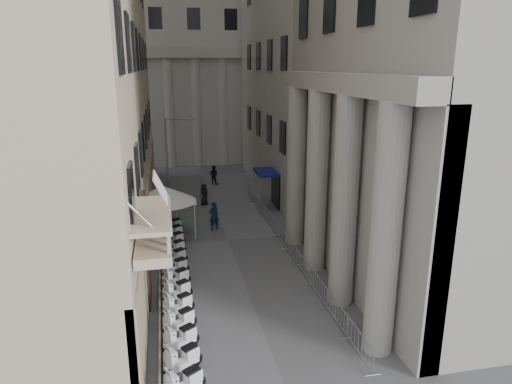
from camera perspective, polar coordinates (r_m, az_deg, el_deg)
The scene contains 31 objects.
far_building at distance 57.19m, azimuth -8.13°, elevation 19.19°, with size 22.00×10.00×30.00m, color #A2A199.
iron_fence at distance 29.16m, azimuth -11.69°, elevation -7.36°, with size 0.30×28.00×1.40m, color black, non-canonical shape.
blue_awning at distance 37.53m, azimuth 1.25°, elevation -1.82°, with size 1.60×3.00×3.00m, color navy, non-canonical shape.
scooter_2 at distance 18.69m, azimuth -9.02°, elevation -21.40°, with size 0.56×1.40×1.50m, color white, non-canonical shape.
scooter_3 at distance 19.81m, azimuth -9.23°, elevation -19.04°, with size 0.56×1.40×1.50m, color white, non-canonical shape.
scooter_4 at distance 20.95m, azimuth -9.41°, elevation -16.93°, with size 0.56×1.40×1.50m, color white, non-canonical shape.
scooter_5 at distance 22.13m, azimuth -9.57°, elevation -15.04°, with size 0.56×1.40×1.50m, color white, non-canonical shape.
scooter_6 at distance 23.32m, azimuth -9.71°, elevation -13.35°, with size 0.56×1.40×1.50m, color white, non-canonical shape.
scooter_7 at distance 24.54m, azimuth -9.83°, elevation -11.82°, with size 0.56×1.40×1.50m, color white, non-canonical shape.
scooter_8 at distance 25.77m, azimuth -9.94°, elevation -10.43°, with size 0.56×1.40×1.50m, color white, non-canonical shape.
scooter_9 at distance 27.01m, azimuth -10.04°, elevation -9.17°, with size 0.56×1.40×1.50m, color white, non-canonical shape.
scooter_10 at distance 28.27m, azimuth -10.13°, elevation -8.03°, with size 0.56×1.40×1.50m, color white, non-canonical shape.
scooter_11 at distance 29.53m, azimuth -10.21°, elevation -6.98°, with size 0.56×1.40×1.50m, color white, non-canonical shape.
scooter_12 at distance 30.81m, azimuth -10.29°, elevation -6.02°, with size 0.56×1.40×1.50m, color white, non-canonical shape.
scooter_13 at distance 32.09m, azimuth -10.36°, elevation -5.13°, with size 0.56×1.40×1.50m, color white, non-canonical shape.
barrier_0 at distance 19.72m, azimuth 12.77°, elevation -19.41°, with size 0.60×2.40×1.10m, color #A6A8AE, non-canonical shape.
barrier_1 at distance 21.64m, azimuth 9.99°, elevation -15.82°, with size 0.60×2.40×1.10m, color #A6A8AE, non-canonical shape.
barrier_2 at distance 23.66m, azimuth 7.75°, elevation -12.81°, with size 0.60×2.40×1.10m, color #A6A8AE, non-canonical shape.
barrier_3 at distance 25.77m, azimuth 5.91°, elevation -10.26°, with size 0.60×2.40×1.10m, color #A6A8AE, non-canonical shape.
barrier_4 at distance 27.94m, azimuth 4.38°, elevation -8.10°, with size 0.60×2.40×1.10m, color #A6A8AE, non-canonical shape.
barrier_5 at distance 30.17m, azimuth 3.08°, elevation -6.25°, with size 0.60×2.40×1.10m, color #A6A8AE, non-canonical shape.
barrier_6 at distance 32.43m, azimuth 1.97°, elevation -4.65°, with size 0.60×2.40×1.10m, color #A6A8AE, non-canonical shape.
barrier_7 at distance 34.73m, azimuth 1.01°, elevation -3.26°, with size 0.60×2.40×1.10m, color #A6A8AE, non-canonical shape.
barrier_8 at distance 37.05m, azimuth 0.18°, elevation -2.05°, with size 0.60×2.40×1.10m, color #A6A8AE, non-canonical shape.
barrier_9 at distance 39.39m, azimuth -0.56°, elevation -0.97°, with size 0.60×2.40×1.10m, color #A6A8AE, non-canonical shape.
security_tent at distance 30.38m, azimuth -10.28°, elevation -0.44°, with size 4.35×4.35×3.54m.
street_lamp at distance 36.49m, azimuth -10.68°, elevation 4.41°, with size 2.32×0.87×7.32m.
info_kiosk at distance 34.31m, azimuth -11.63°, elevation -2.38°, with size 0.34×0.79×1.63m.
pedestrian_a at distance 32.15m, azimuth -5.29°, elevation -2.99°, with size 0.74×0.48×2.02m, color #0D1835.
pedestrian_b at distance 44.61m, azimuth -5.31°, elevation 2.17°, with size 0.91×0.71×1.87m, color black.
pedestrian_c at distance 38.01m, azimuth -6.50°, elevation -0.29°, with size 0.87×0.57×1.78m, color black.
Camera 1 is at (-3.82, -8.94, 11.16)m, focal length 32.00 mm.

